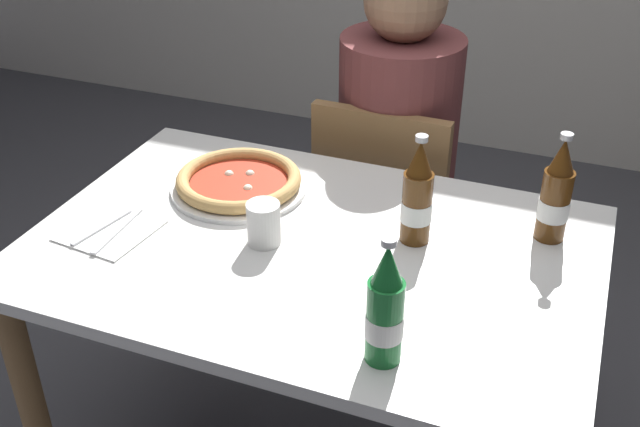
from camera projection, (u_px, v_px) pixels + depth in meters
name	position (u px, v px, depth m)	size (l,w,h in m)	color
dining_table_main	(312.00, 288.00, 1.68)	(1.20, 0.80, 0.75)	silver
chair_behind_table	(388.00, 213.00, 2.25)	(0.41, 0.41, 0.85)	olive
diner_seated	(395.00, 176.00, 2.24)	(0.34, 0.34, 1.21)	#2D3342
pizza_margherita_near	(239.00, 182.00, 1.82)	(0.33, 0.33, 0.04)	white
beer_bottle_left	(385.00, 310.00, 1.27)	(0.07, 0.07, 0.25)	#196B2D
beer_bottle_center	(556.00, 196.00, 1.60)	(0.07, 0.07, 0.25)	#512D0F
beer_bottle_right	(417.00, 198.00, 1.59)	(0.07, 0.07, 0.25)	#512D0F
napkin_with_cutlery	(110.00, 230.00, 1.67)	(0.20, 0.20, 0.01)	white
paper_cup	(264.00, 224.00, 1.61)	(0.07, 0.07, 0.10)	white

